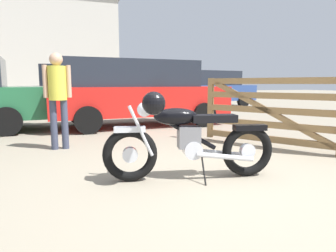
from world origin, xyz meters
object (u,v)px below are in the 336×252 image
object	(u,v)px
timber_gate	(285,109)
red_hatchback_near	(206,88)
blue_hatchback_right	(75,90)
vintage_motorcycle	(187,139)
bystander	(58,91)
white_estate_far	(153,87)
dark_sedan_left	(136,91)

from	to	relation	value
timber_gate	red_hatchback_near	size ratio (longest dim) A/B	0.45
red_hatchback_near	blue_hatchback_right	bearing A→B (deg)	-171.48
blue_hatchback_right	timber_gate	bearing A→B (deg)	122.69
vintage_motorcycle	blue_hatchback_right	bearing A→B (deg)	-72.33
bystander	vintage_motorcycle	bearing A→B (deg)	31.84
timber_gate	bystander	size ratio (longest dim) A/B	1.34
timber_gate	blue_hatchback_right	size ratio (longest dim) A/B	0.54
bystander	blue_hatchback_right	distance (m)	5.80
timber_gate	blue_hatchback_right	xyz separation A→B (m)	(-3.18, 7.09, 0.21)
bystander	blue_hatchback_right	xyz separation A→B (m)	(0.52, 5.78, -0.10)
bystander	white_estate_far	distance (m)	14.91
vintage_motorcycle	timber_gate	bearing A→B (deg)	-145.31
vintage_motorcycle	dark_sedan_left	xyz separation A→B (m)	(0.50, 4.71, 0.45)
bystander	white_estate_far	size ratio (longest dim) A/B	0.35
blue_hatchback_right	white_estate_far	xyz separation A→B (m)	(5.27, 7.96, 0.02)
blue_hatchback_right	dark_sedan_left	bearing A→B (deg)	121.46
vintage_motorcycle	timber_gate	size ratio (longest dim) A/B	0.93
blue_hatchback_right	red_hatchback_near	world-z (taller)	blue_hatchback_right
vintage_motorcycle	dark_sedan_left	world-z (taller)	dark_sedan_left
vintage_motorcycle	white_estate_far	world-z (taller)	white_estate_far
timber_gate	bystander	distance (m)	3.93
timber_gate	red_hatchback_near	bearing A→B (deg)	-50.58
vintage_motorcycle	timber_gate	distance (m)	2.47
dark_sedan_left	white_estate_far	xyz separation A→B (m)	(3.85, 11.32, 0.00)
vintage_motorcycle	white_estate_far	bearing A→B (deg)	-94.00
vintage_motorcycle	white_estate_far	distance (m)	16.62
bystander	white_estate_far	xyz separation A→B (m)	(5.79, 13.74, -0.08)
timber_gate	bystander	bearing A→B (deg)	38.19
timber_gate	dark_sedan_left	size ratio (longest dim) A/B	0.46
vintage_motorcycle	blue_hatchback_right	distance (m)	8.13
blue_hatchback_right	white_estate_far	bearing A→B (deg)	-114.96
red_hatchback_near	white_estate_far	bearing A→B (deg)	89.67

